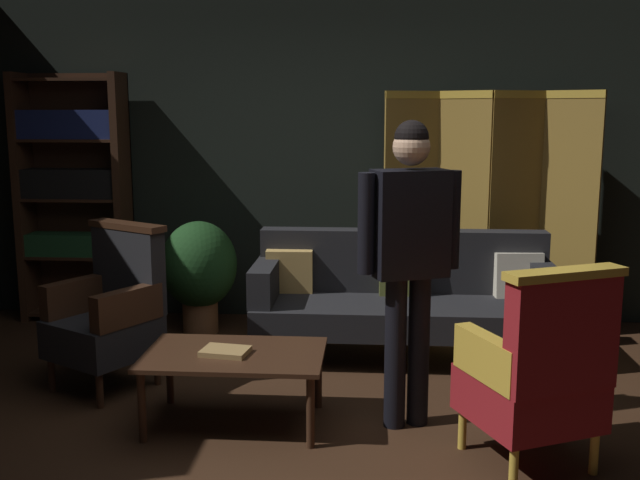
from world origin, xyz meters
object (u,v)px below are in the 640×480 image
(bookshelf, at_px, (74,190))
(standing_figure, at_px, (409,246))
(armchair_wing_left, at_px, (110,311))
(potted_plant, at_px, (199,269))
(book_tan_leather, at_px, (225,351))
(armchair_gilt_accent, at_px, (538,373))
(coffee_table, at_px, (234,360))
(velvet_couch, at_px, (403,293))
(folding_screen, at_px, (488,208))

(bookshelf, height_order, standing_figure, bookshelf)
(armchair_wing_left, relative_size, potted_plant, 1.16)
(standing_figure, distance_m, book_tan_leather, 1.17)
(standing_figure, bearing_deg, armchair_wing_left, 165.74)
(armchair_gilt_accent, distance_m, standing_figure, 0.94)
(coffee_table, relative_size, potted_plant, 1.12)
(standing_figure, bearing_deg, potted_plant, 133.48)
(bookshelf, distance_m, coffee_table, 2.76)
(bookshelf, bearing_deg, standing_figure, -36.34)
(velvet_couch, xyz_separation_m, book_tan_leather, (-1.03, -1.32, -0.02))
(folding_screen, height_order, bookshelf, bookshelf)
(folding_screen, xyz_separation_m, standing_figure, (-0.71, -1.93, 0.04))
(armchair_gilt_accent, bearing_deg, velvet_couch, 109.30)
(bookshelf, relative_size, coffee_table, 2.05)
(velvet_couch, bearing_deg, standing_figure, -91.02)
(bookshelf, bearing_deg, folding_screen, -0.63)
(coffee_table, bearing_deg, armchair_wing_left, 149.20)
(armchair_wing_left, xyz_separation_m, potted_plant, (0.29, 1.18, 0.03))
(coffee_table, bearing_deg, potted_plant, 109.42)
(folding_screen, bearing_deg, armchair_wing_left, -150.38)
(potted_plant, bearing_deg, book_tan_leather, -72.18)
(standing_figure, height_order, book_tan_leather, standing_figure)
(velvet_couch, height_order, potted_plant, potted_plant)
(velvet_couch, height_order, book_tan_leather, velvet_couch)
(folding_screen, distance_m, armchair_wing_left, 3.00)
(armchair_wing_left, distance_m, book_tan_leather, 1.02)
(bookshelf, xyz_separation_m, book_tan_leather, (1.67, -2.06, -0.66))
(armchair_gilt_accent, height_order, book_tan_leather, armchair_gilt_accent)
(velvet_couch, height_order, armchair_gilt_accent, armchair_gilt_accent)
(bookshelf, xyz_separation_m, coffee_table, (1.72, -2.03, -0.72))
(coffee_table, height_order, potted_plant, potted_plant)
(armchair_gilt_accent, distance_m, book_tan_leather, 1.66)
(potted_plant, bearing_deg, standing_figure, -46.52)
(bookshelf, height_order, armchair_gilt_accent, bookshelf)
(armchair_gilt_accent, bearing_deg, coffee_table, 165.84)
(velvet_couch, height_order, standing_figure, standing_figure)
(folding_screen, bearing_deg, coffee_table, -129.97)
(coffee_table, height_order, armchair_gilt_accent, armchair_gilt_accent)
(folding_screen, bearing_deg, book_tan_leather, -130.30)
(bookshelf, relative_size, velvet_couch, 0.97)
(bookshelf, relative_size, potted_plant, 2.29)
(folding_screen, xyz_separation_m, book_tan_leather, (-1.72, -2.02, -0.55))
(bookshelf, height_order, armchair_wing_left, bookshelf)
(bookshelf, bearing_deg, potted_plant, -16.04)
(bookshelf, xyz_separation_m, velvet_couch, (2.70, -0.74, -0.64))
(folding_screen, bearing_deg, standing_figure, -110.20)
(bookshelf, bearing_deg, armchair_gilt_accent, -36.43)
(velvet_couch, height_order, coffee_table, velvet_couch)
(armchair_gilt_accent, bearing_deg, potted_plant, 135.92)
(bookshelf, distance_m, armchair_gilt_accent, 4.14)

